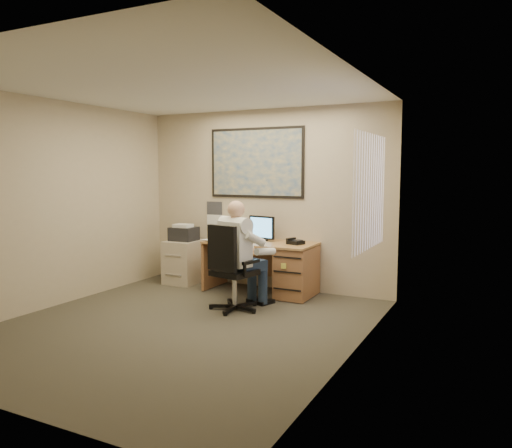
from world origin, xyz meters
The scene contains 8 objects.
room_shell centered at (0.00, 0.00, 1.35)m, with size 4.00×4.50×2.70m.
desk centered at (0.44, 1.90, 0.44)m, with size 1.60×0.97×1.11m.
world_map centered at (-0.14, 2.23, 1.90)m, with size 1.56×0.03×1.06m, color #1E4C93.
wall_calendar centered at (-0.89, 2.24, 1.08)m, with size 0.28×0.01×0.42m, color white.
window_blinds centered at (1.97, 0.80, 1.55)m, with size 0.06×1.40×1.30m, color beige, non-canonical shape.
filing_cabinet centered at (-1.26, 1.91, 0.40)m, with size 0.50×0.59×0.94m.
office_chair centered at (0.22, 0.86, 0.32)m, with size 0.78×0.78×1.11m.
person centered at (0.21, 0.94, 0.70)m, with size 0.58×0.84×1.40m, color white, non-canonical shape.
Camera 1 is at (3.28, -4.58, 1.77)m, focal length 35.00 mm.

